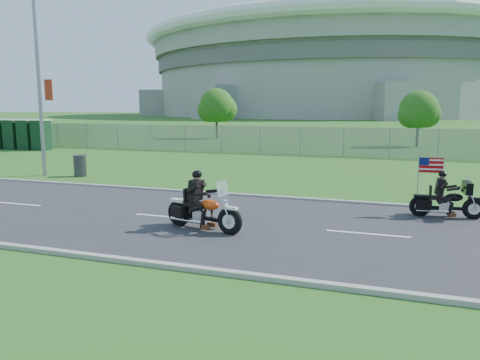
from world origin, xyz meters
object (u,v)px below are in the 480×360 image
(porta_toilet_b, at_px, (27,135))
(motorcycle_lead, at_px, (202,212))
(porta_toilet_a, at_px, (41,135))
(motorcycle_follow, at_px, (447,202))
(streetlight, at_px, (41,60))
(porta_toilet_c, at_px, (13,135))
(trash_can, at_px, (80,166))

(porta_toilet_b, xyz_separation_m, motorcycle_lead, (23.00, -17.99, -0.61))
(porta_toilet_a, height_order, motorcycle_follow, porta_toilet_a)
(porta_toilet_b, xyz_separation_m, motorcycle_follow, (29.55, -14.21, -0.64))
(porta_toilet_b, bearing_deg, streetlight, -43.35)
(streetlight, xyz_separation_m, motorcycle_lead, (11.58, -7.21, -5.10))
(porta_toilet_a, relative_size, motorcycle_lead, 0.92)
(streetlight, relative_size, porta_toilet_c, 4.35)
(porta_toilet_c, relative_size, motorcycle_follow, 1.04)
(porta_toilet_b, relative_size, porta_toilet_c, 1.00)
(motorcycle_follow, bearing_deg, porta_toilet_b, 149.84)
(porta_toilet_a, distance_m, porta_toilet_b, 1.40)
(streetlight, distance_m, motorcycle_lead, 14.57)
(trash_can, bearing_deg, motorcycle_lead, -37.03)
(porta_toilet_b, bearing_deg, porta_toilet_c, 180.00)
(streetlight, height_order, motorcycle_lead, streetlight)
(streetlight, height_order, motorcycle_follow, streetlight)
(porta_toilet_a, distance_m, porta_toilet_c, 2.80)
(streetlight, xyz_separation_m, porta_toilet_c, (-12.82, 10.78, -4.49))
(porta_toilet_c, height_order, motorcycle_lead, porta_toilet_c)
(motorcycle_lead, bearing_deg, porta_toilet_c, 156.89)
(streetlight, xyz_separation_m, trash_can, (1.80, 0.17, -5.13))
(porta_toilet_c, relative_size, motorcycle_lead, 0.92)
(motorcycle_follow, bearing_deg, trash_can, 163.09)
(motorcycle_follow, distance_m, trash_can, 16.72)
(motorcycle_follow, height_order, trash_can, motorcycle_follow)
(motorcycle_follow, xyz_separation_m, trash_can, (-16.33, 3.60, 0.00))
(porta_toilet_a, relative_size, motorcycle_follow, 1.04)
(porta_toilet_a, xyz_separation_m, porta_toilet_b, (-1.40, 0.00, 0.00))
(porta_toilet_a, height_order, trash_can, porta_toilet_a)
(motorcycle_follow, relative_size, trash_can, 2.16)
(porta_toilet_c, xyz_separation_m, motorcycle_lead, (24.40, -17.99, -0.61))
(porta_toilet_a, bearing_deg, porta_toilet_b, 180.00)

